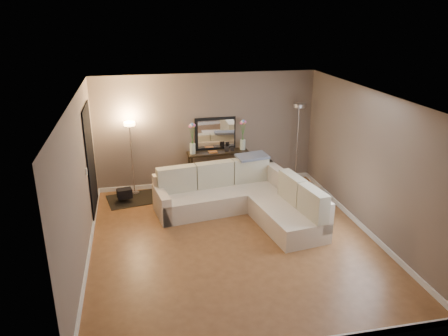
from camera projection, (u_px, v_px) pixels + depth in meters
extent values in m
cube|color=brown|center=(233.00, 241.00, 7.83)|extent=(5.00, 5.50, 0.01)
cube|color=white|center=(234.00, 96.00, 6.93)|extent=(5.00, 5.50, 0.01)
cube|color=#76675B|center=(207.00, 131.00, 9.92)|extent=(5.00, 0.02, 2.60)
cube|color=#76675B|center=(289.00, 259.00, 4.84)|extent=(5.00, 0.02, 2.60)
cube|color=#76675B|center=(79.00, 184.00, 6.90)|extent=(0.02, 5.50, 2.60)
cube|color=#76675B|center=(369.00, 163.00, 7.86)|extent=(0.02, 5.50, 2.60)
cube|color=white|center=(207.00, 182.00, 10.32)|extent=(5.00, 0.03, 0.10)
cube|color=white|center=(89.00, 253.00, 7.34)|extent=(0.03, 5.50, 0.10)
cube|color=white|center=(361.00, 225.00, 8.28)|extent=(0.03, 5.50, 0.10)
cube|color=black|center=(91.00, 161.00, 8.54)|extent=(0.02, 1.20, 2.20)
cube|color=white|center=(86.00, 171.00, 7.72)|extent=(0.02, 0.08, 0.12)
cube|color=beige|center=(221.00, 199.00, 9.04)|extent=(2.75, 1.31, 0.41)
cube|color=beige|center=(215.00, 180.00, 9.25)|extent=(2.64, 0.61, 0.57)
cube|color=beige|center=(162.00, 204.00, 8.60)|extent=(0.32, 0.93, 0.57)
cube|color=beige|center=(287.00, 218.00, 8.21)|extent=(1.16, 1.75, 0.41)
cube|color=beige|center=(293.00, 193.00, 8.63)|extent=(0.59, 2.54, 0.57)
cube|color=beige|center=(176.00, 179.00, 8.81)|extent=(0.82, 0.34, 0.53)
cube|color=beige|center=(214.00, 174.00, 9.07)|extent=(0.82, 0.34, 0.53)
cube|color=beige|center=(250.00, 169.00, 9.34)|extent=(0.82, 0.34, 0.53)
cube|color=beige|center=(292.00, 188.00, 8.39)|extent=(0.33, 0.76, 0.53)
cube|color=beige|center=(313.00, 203.00, 7.72)|extent=(0.33, 0.76, 0.53)
cube|color=slate|center=(252.00, 156.00, 9.28)|extent=(0.74, 0.52, 0.09)
cube|color=black|center=(218.00, 152.00, 9.94)|extent=(1.41, 0.45, 0.04)
cube|color=black|center=(192.00, 175.00, 9.79)|extent=(0.05, 0.05, 0.81)
cube|color=black|center=(189.00, 170.00, 10.06)|extent=(0.05, 0.05, 0.81)
cube|color=black|center=(246.00, 170.00, 10.11)|extent=(0.05, 0.05, 0.81)
cube|color=black|center=(242.00, 165.00, 10.38)|extent=(0.05, 0.05, 0.81)
cube|color=black|center=(218.00, 178.00, 10.16)|extent=(1.32, 0.42, 0.03)
cube|color=#BF3333|center=(194.00, 176.00, 9.98)|extent=(0.04, 0.17, 0.20)
cube|color=#3359A5|center=(196.00, 175.00, 9.99)|extent=(0.05, 0.17, 0.22)
cube|color=gold|center=(198.00, 175.00, 10.00)|extent=(0.05, 0.17, 0.25)
cube|color=#3F7F4C|center=(200.00, 175.00, 10.02)|extent=(0.06, 0.17, 0.20)
cube|color=#994C99|center=(202.00, 175.00, 10.02)|extent=(0.04, 0.17, 0.22)
cube|color=orange|center=(204.00, 174.00, 10.03)|extent=(0.05, 0.17, 0.25)
cube|color=#262626|center=(206.00, 175.00, 10.05)|extent=(0.05, 0.17, 0.20)
cube|color=#4C99B2|center=(209.00, 174.00, 10.06)|extent=(0.06, 0.17, 0.22)
cube|color=#B2A58C|center=(211.00, 174.00, 10.07)|extent=(0.04, 0.17, 0.25)
cube|color=brown|center=(213.00, 174.00, 10.09)|extent=(0.05, 0.17, 0.20)
cube|color=navy|center=(215.00, 174.00, 10.10)|extent=(0.05, 0.17, 0.22)
cube|color=gold|center=(217.00, 173.00, 10.11)|extent=(0.06, 0.17, 0.25)
cube|color=black|center=(216.00, 134.00, 9.97)|extent=(0.98, 0.10, 0.77)
cube|color=white|center=(216.00, 134.00, 9.95)|extent=(0.85, 0.06, 0.64)
cube|color=orange|center=(213.00, 152.00, 9.87)|extent=(0.20, 0.14, 0.04)
cube|color=black|center=(227.00, 149.00, 9.91)|extent=(0.11, 0.03, 0.14)
cube|color=black|center=(232.00, 149.00, 9.95)|extent=(0.09, 0.03, 0.12)
cylinder|color=silver|center=(193.00, 149.00, 9.75)|extent=(0.14, 0.14, 0.26)
cylinder|color=#38722D|center=(191.00, 136.00, 9.65)|extent=(0.10, 0.01, 0.44)
sphere|color=#E5598C|center=(190.00, 126.00, 9.56)|extent=(0.08, 0.08, 0.07)
cylinder|color=#38722D|center=(192.00, 136.00, 9.64)|extent=(0.06, 0.01, 0.47)
sphere|color=white|center=(191.00, 125.00, 9.56)|extent=(0.08, 0.08, 0.07)
cylinder|color=#38722D|center=(192.00, 135.00, 9.64)|extent=(0.01, 0.01, 0.49)
sphere|color=#598CE5|center=(192.00, 124.00, 9.56)|extent=(0.08, 0.08, 0.07)
cylinder|color=#38722D|center=(193.00, 136.00, 9.65)|extent=(0.06, 0.01, 0.45)
sphere|color=#E58C4C|center=(193.00, 126.00, 9.58)|extent=(0.08, 0.08, 0.07)
cylinder|color=#38722D|center=(193.00, 136.00, 9.65)|extent=(0.11, 0.01, 0.46)
sphere|color=#D866B2|center=(194.00, 125.00, 9.58)|extent=(0.08, 0.08, 0.07)
cylinder|color=silver|center=(243.00, 145.00, 10.04)|extent=(0.14, 0.14, 0.26)
cylinder|color=#38722D|center=(242.00, 133.00, 9.93)|extent=(0.10, 0.01, 0.44)
sphere|color=#E5598C|center=(241.00, 123.00, 9.85)|extent=(0.08, 0.08, 0.07)
cylinder|color=#38722D|center=(242.00, 132.00, 9.93)|extent=(0.06, 0.01, 0.47)
sphere|color=white|center=(242.00, 122.00, 9.85)|extent=(0.08, 0.08, 0.07)
cylinder|color=#38722D|center=(243.00, 132.00, 9.93)|extent=(0.01, 0.01, 0.49)
sphere|color=#598CE5|center=(243.00, 121.00, 9.84)|extent=(0.08, 0.08, 0.07)
cylinder|color=#38722D|center=(243.00, 132.00, 9.94)|extent=(0.06, 0.01, 0.45)
sphere|color=#E58C4C|center=(244.00, 123.00, 9.86)|extent=(0.08, 0.08, 0.07)
cylinder|color=#38722D|center=(244.00, 132.00, 9.94)|extent=(0.11, 0.01, 0.46)
sphere|color=#D866B2|center=(245.00, 122.00, 9.86)|extent=(0.08, 0.08, 0.07)
cylinder|color=silver|center=(135.00, 193.00, 9.81)|extent=(0.25, 0.25, 0.03)
cylinder|color=silver|center=(132.00, 160.00, 9.54)|extent=(0.03, 0.03, 1.57)
cylinder|color=#FFBF72|center=(129.00, 124.00, 9.26)|extent=(0.27, 0.27, 0.07)
cylinder|color=silver|center=(295.00, 181.00, 10.50)|extent=(0.28, 0.28, 0.03)
cylinder|color=silver|center=(297.00, 145.00, 10.19)|extent=(0.03, 0.03, 1.80)
cylinder|color=silver|center=(299.00, 105.00, 9.87)|extent=(0.30, 0.30, 0.08)
cube|color=black|center=(134.00, 199.00, 9.51)|extent=(1.21, 0.99, 0.01)
cube|color=black|center=(124.00, 193.00, 9.31)|extent=(0.34, 0.27, 0.20)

